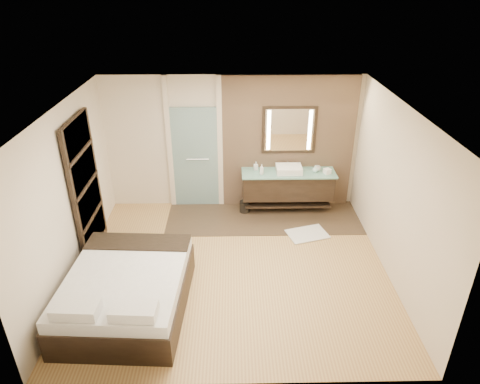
{
  "coord_description": "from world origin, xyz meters",
  "views": [
    {
      "loc": [
        -0.0,
        -5.74,
        4.39
      ],
      "look_at": [
        0.12,
        0.6,
        1.11
      ],
      "focal_mm": 32.0,
      "sensor_mm": 36.0,
      "label": 1
    }
  ],
  "objects_px": {
    "waste_bin": "(244,207)",
    "bed": "(127,291)",
    "mirror_unit": "(289,130)",
    "vanity": "(288,185)"
  },
  "relations": [
    {
      "from": "mirror_unit",
      "to": "waste_bin",
      "type": "xyz_separation_m",
      "value": [
        -0.87,
        -0.31,
        -1.53
      ]
    },
    {
      "from": "bed",
      "to": "waste_bin",
      "type": "relative_size",
      "value": 8.69
    },
    {
      "from": "vanity",
      "to": "waste_bin",
      "type": "distance_m",
      "value": 0.98
    },
    {
      "from": "vanity",
      "to": "bed",
      "type": "xyz_separation_m",
      "value": [
        -2.63,
        -2.85,
        -0.25
      ]
    },
    {
      "from": "bed",
      "to": "waste_bin",
      "type": "height_order",
      "value": "bed"
    },
    {
      "from": "mirror_unit",
      "to": "waste_bin",
      "type": "bearing_deg",
      "value": -160.59
    },
    {
      "from": "waste_bin",
      "to": "bed",
      "type": "bearing_deg",
      "value": -122.26
    },
    {
      "from": "vanity",
      "to": "waste_bin",
      "type": "relative_size",
      "value": 7.51
    },
    {
      "from": "bed",
      "to": "waste_bin",
      "type": "xyz_separation_m",
      "value": [
        1.76,
        2.79,
        -0.2
      ]
    },
    {
      "from": "mirror_unit",
      "to": "bed",
      "type": "xyz_separation_m",
      "value": [
        -2.63,
        -3.09,
        -1.32
      ]
    }
  ]
}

